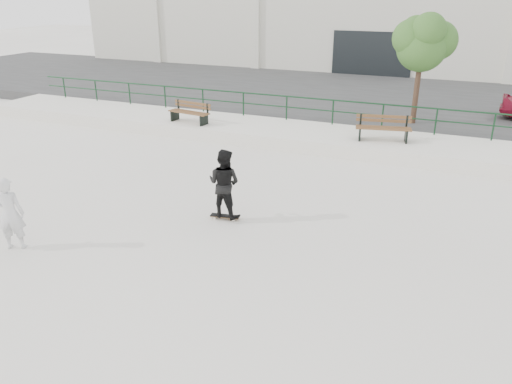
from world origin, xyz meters
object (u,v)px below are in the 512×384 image
at_px(bench_left, 190,112).
at_px(seated_skater, 10,214).
at_px(skateboard, 225,216).
at_px(standing_skater, 224,183).
at_px(bench_right, 383,128).
at_px(tree, 423,41).

xyz_separation_m(bench_left, seated_skater, (1.17, -10.29, -0.04)).
height_order(skateboard, standing_skater, standing_skater).
xyz_separation_m(bench_right, standing_skater, (-2.82, -7.39, 0.06)).
bearing_deg(bench_right, seated_skater, -133.79).
bearing_deg(skateboard, tree, 61.02).
xyz_separation_m(bench_left, tree, (8.59, 3.55, 2.87)).
distance_m(bench_left, bench_right, 7.85).
relative_size(bench_right, seated_skater, 1.16).
bearing_deg(bench_right, standing_skater, -122.90).
xyz_separation_m(bench_right, tree, (0.76, 3.10, 2.83)).
relative_size(standing_skater, seated_skater, 1.04).
relative_size(bench_right, tree, 0.47).
bearing_deg(seated_skater, standing_skater, -165.79).
height_order(bench_left, standing_skater, standing_skater).
relative_size(skateboard, standing_skater, 0.44).
distance_m(bench_left, standing_skater, 8.56).
bearing_deg(standing_skater, seated_skater, 45.04).
bearing_deg(seated_skater, skateboard, -165.79).
bearing_deg(standing_skater, tree, -105.00).
relative_size(tree, skateboard, 5.46).
height_order(bench_left, bench_right, bench_right).
bearing_deg(bench_right, skateboard, -122.90).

